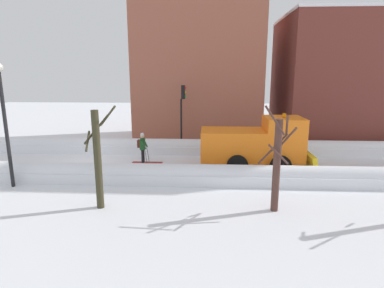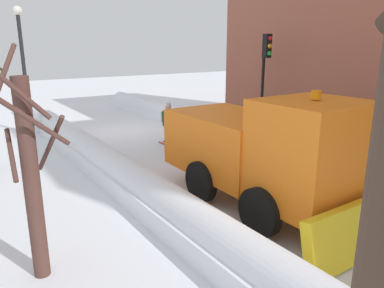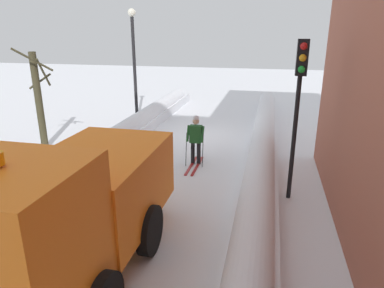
% 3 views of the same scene
% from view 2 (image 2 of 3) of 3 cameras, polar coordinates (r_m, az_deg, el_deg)
% --- Properties ---
extents(ground_plane, '(80.00, 80.00, 0.00)m').
position_cam_2_polar(ground_plane, '(10.02, 13.00, -8.99)').
color(ground_plane, white).
extents(snowbank_left, '(1.10, 36.00, 0.98)m').
position_cam_2_polar(snowbank_left, '(12.03, 22.70, -3.56)').
color(snowbank_left, white).
rests_on(snowbank_left, ground).
extents(snowbank_right, '(1.10, 36.00, 0.96)m').
position_cam_2_polar(snowbank_right, '(8.15, -1.32, -11.31)').
color(snowbank_right, white).
rests_on(snowbank_right, ground).
extents(building_brick_near, '(6.83, 9.46, 11.56)m').
position_cam_2_polar(building_brick_near, '(17.99, 24.63, 19.43)').
color(building_brick_near, '#9E5642').
rests_on(building_brick_near, ground).
extents(plow_truck, '(3.20, 5.98, 3.12)m').
position_cam_2_polar(plow_truck, '(9.31, 11.17, -1.06)').
color(plow_truck, orange).
rests_on(plow_truck, ground).
extents(skier, '(0.62, 1.80, 1.81)m').
position_cam_2_polar(skier, '(15.06, -3.66, 3.49)').
color(skier, black).
rests_on(skier, ground).
extents(traffic_light_pole, '(0.28, 0.42, 4.42)m').
position_cam_2_polar(traffic_light_pole, '(15.04, 11.23, 11.31)').
color(traffic_light_pole, black).
rests_on(traffic_light_pole, ground).
extents(street_lamp, '(0.40, 0.40, 5.63)m').
position_cam_2_polar(street_lamp, '(18.30, -24.69, 12.22)').
color(street_lamp, black).
rests_on(street_lamp, ground).
extents(bare_tree_mid, '(1.16, 1.22, 4.06)m').
position_cam_2_polar(bare_tree_mid, '(6.77, -23.59, -4.35)').
color(bare_tree_mid, '#4F312A').
rests_on(bare_tree_mid, ground).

